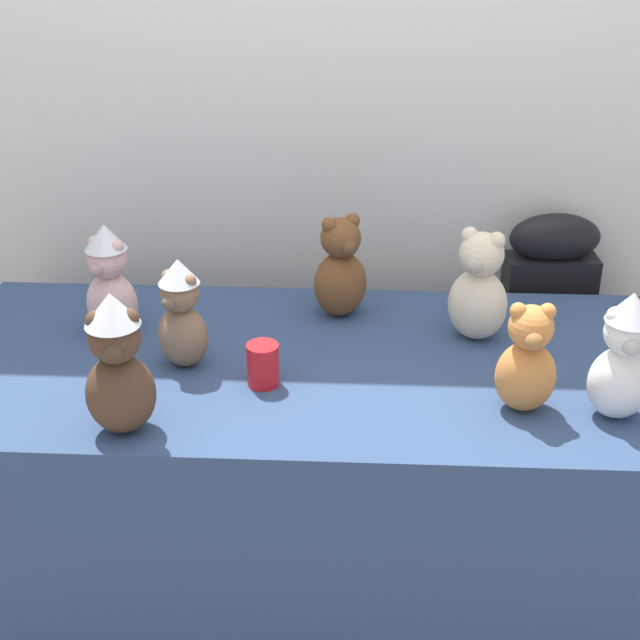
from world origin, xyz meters
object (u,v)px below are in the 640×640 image
at_px(teddy_bear_blush, 110,282).
at_px(teddy_bear_mocha, 181,315).
at_px(teddy_bear_cream, 479,289).
at_px(instrument_case, 541,350).
at_px(teddy_bear_snow, 623,358).
at_px(display_table, 320,477).
at_px(teddy_bear_ginger, 527,361).
at_px(teddy_bear_chestnut, 341,270).
at_px(party_cup_red, 263,365).
at_px(teddy_bear_cocoa, 118,366).

relative_size(teddy_bear_blush, teddy_bear_mocha, 1.08).
distance_m(teddy_bear_cream, teddy_bear_mocha, 0.78).
relative_size(instrument_case, teddy_bear_snow, 2.96).
distance_m(instrument_case, teddy_bear_snow, 0.90).
xyz_separation_m(display_table, teddy_bear_mocha, (-0.35, -0.03, 0.51)).
height_order(instrument_case, teddy_bear_ginger, teddy_bear_ginger).
bearing_deg(teddy_bear_chestnut, teddy_bear_snow, -65.48).
bearing_deg(teddy_bear_snow, teddy_bear_blush, 165.83).
xyz_separation_m(display_table, teddy_bear_cream, (0.41, 0.15, 0.52)).
distance_m(teddy_bear_ginger, teddy_bear_snow, 0.21).
xyz_separation_m(teddy_bear_ginger, party_cup_red, (-0.63, 0.08, -0.07)).
relative_size(teddy_bear_cream, teddy_bear_snow, 0.98).
bearing_deg(teddy_bear_mocha, teddy_bear_cream, 39.41).
distance_m(teddy_bear_blush, teddy_bear_mocha, 0.28).
relative_size(teddy_bear_cream, teddy_bear_mocha, 1.06).
bearing_deg(teddy_bear_cream, teddy_bear_ginger, -52.07).
height_order(instrument_case, teddy_bear_snow, teddy_bear_snow).
distance_m(instrument_case, teddy_bear_blush, 1.40).
relative_size(instrument_case, teddy_bear_cocoa, 2.73).
xyz_separation_m(teddy_bear_cream, teddy_bear_snow, (0.29, -0.38, 0.01)).
height_order(teddy_bear_ginger, teddy_bear_cream, teddy_bear_cream).
xyz_separation_m(teddy_bear_snow, teddy_bear_mocha, (-1.05, 0.19, -0.01)).
xyz_separation_m(instrument_case, party_cup_red, (-0.82, -0.69, 0.32)).
bearing_deg(teddy_bear_cocoa, teddy_bear_ginger, -1.80).
bearing_deg(teddy_bear_cream, teddy_bear_cocoa, -123.99).
bearing_deg(teddy_bear_ginger, teddy_bear_cocoa, -171.35).
distance_m(instrument_case, teddy_bear_chestnut, 0.82).
relative_size(teddy_bear_snow, teddy_bear_cocoa, 0.92).
distance_m(teddy_bear_ginger, teddy_bear_chestnut, 0.65).
xyz_separation_m(display_table, teddy_bear_chestnut, (0.04, 0.27, 0.51)).
xyz_separation_m(instrument_case, teddy_bear_mocha, (-1.04, -0.60, 0.41)).
bearing_deg(teddy_bear_cream, teddy_bear_blush, -152.87).
relative_size(teddy_bear_chestnut, party_cup_red, 2.72).
xyz_separation_m(instrument_case, teddy_bear_cocoa, (-1.12, -0.91, 0.43)).
bearing_deg(display_table, teddy_bear_blush, 167.29).
xyz_separation_m(teddy_bear_blush, party_cup_red, (0.44, -0.25, -0.10)).
distance_m(teddy_bear_blush, teddy_bear_snow, 1.32).
height_order(teddy_bear_snow, teddy_bear_chestnut, teddy_bear_snow).
distance_m(teddy_bear_cocoa, teddy_bear_mocha, 0.32).
bearing_deg(party_cup_red, teddy_bear_snow, -6.92).
height_order(teddy_bear_cocoa, teddy_bear_mocha, teddy_bear_cocoa).
bearing_deg(teddy_bear_blush, teddy_bear_mocha, -14.18).
xyz_separation_m(teddy_bear_blush, teddy_bear_mocha, (0.22, -0.16, -0.01)).
xyz_separation_m(teddy_bear_blush, teddy_bear_snow, (1.27, -0.35, 0.00)).
bearing_deg(teddy_bear_cream, teddy_bear_chestnut, -172.28).
distance_m(teddy_bear_cream, teddy_bear_chestnut, 0.39).
distance_m(teddy_bear_cocoa, party_cup_red, 0.39).
bearing_deg(instrument_case, teddy_bear_snow, -93.68).
bearing_deg(display_table, teddy_bear_ginger, -22.31).
relative_size(teddy_bear_chestnut, teddy_bear_cocoa, 0.86).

